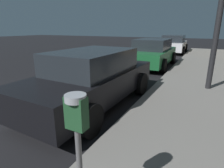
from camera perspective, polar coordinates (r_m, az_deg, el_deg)
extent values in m
cube|color=#1E4728|center=(1.65, -11.02, -8.80)|extent=(0.19, 0.11, 0.30)
cylinder|color=#999EA5|center=(1.60, -11.30, -4.27)|extent=(0.19, 0.19, 0.06)
cube|color=black|center=(1.67, -12.62, -7.13)|extent=(0.01, 0.08, 0.11)
cube|color=black|center=(4.90, -6.17, 0.24)|extent=(1.86, 4.38, 0.64)
cube|color=#1E2328|center=(4.79, -6.14, 7.01)|extent=(1.59, 2.37, 0.56)
cylinder|color=black|center=(6.50, -5.64, 2.27)|extent=(0.24, 0.67, 0.66)
cylinder|color=black|center=(5.72, 8.98, 0.09)|extent=(0.24, 0.67, 0.66)
cylinder|color=black|center=(4.67, -24.72, -5.24)|extent=(0.24, 0.67, 0.66)
cylinder|color=black|center=(3.50, -6.91, -11.13)|extent=(0.24, 0.67, 0.66)
cube|color=#19592D|center=(10.09, 12.30, 8.60)|extent=(1.79, 4.19, 0.64)
cube|color=#1E2328|center=(10.05, 12.56, 11.89)|extent=(1.56, 2.25, 0.56)
cylinder|color=black|center=(11.59, 9.64, 8.59)|extent=(0.23, 0.66, 0.66)
cylinder|color=black|center=(11.20, 18.40, 7.68)|extent=(0.23, 0.66, 0.66)
cylinder|color=black|center=(9.19, 4.68, 6.62)|extent=(0.23, 0.66, 0.66)
cylinder|color=black|center=(8.68, 15.63, 5.45)|extent=(0.23, 0.66, 0.66)
cube|color=silver|center=(16.36, 18.52, 11.20)|extent=(1.87, 4.10, 0.64)
cube|color=#1E2328|center=(16.15, 18.63, 13.20)|extent=(1.61, 2.21, 0.56)
cylinder|color=black|center=(17.75, 16.14, 11.01)|extent=(0.24, 0.67, 0.66)
cylinder|color=black|center=(17.53, 21.96, 10.40)|extent=(0.24, 0.67, 0.66)
cylinder|color=black|center=(15.30, 14.42, 10.29)|extent=(0.24, 0.67, 0.66)
cylinder|color=black|center=(15.04, 21.15, 9.59)|extent=(0.24, 0.67, 0.66)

